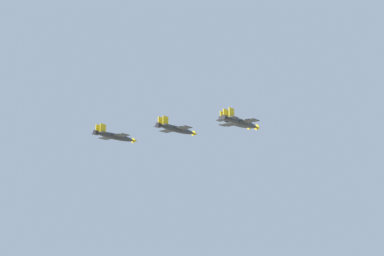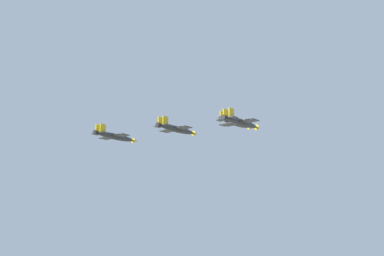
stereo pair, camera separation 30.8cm
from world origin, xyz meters
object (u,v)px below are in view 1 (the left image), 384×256
object	(u,v)px
jet_lead	(236,123)
jet_left_outer	(116,136)
jet_right_wingman	(242,122)
jet_left_wingman	(177,129)

from	to	relation	value
jet_lead	jet_left_outer	xyz separation A→B (m)	(24.89, -29.87, -5.87)
jet_lead	jet_left_outer	world-z (taller)	jet_lead
jet_lead	jet_right_wingman	bearing A→B (deg)	-140.12
jet_left_wingman	jet_left_outer	distance (m)	19.68
jet_right_wingman	jet_left_outer	distance (m)	40.59
jet_left_wingman	jet_lead	bearing A→B (deg)	-39.33
jet_right_wingman	jet_lead	bearing A→B (deg)	40.12
jet_left_outer	jet_right_wingman	bearing A→B (deg)	-69.49
jet_lead	jet_right_wingman	xyz separation A→B (m)	(16.74, 9.88, -4.53)
jet_left_wingman	jet_right_wingman	xyz separation A→B (m)	(4.30, 24.81, -1.73)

